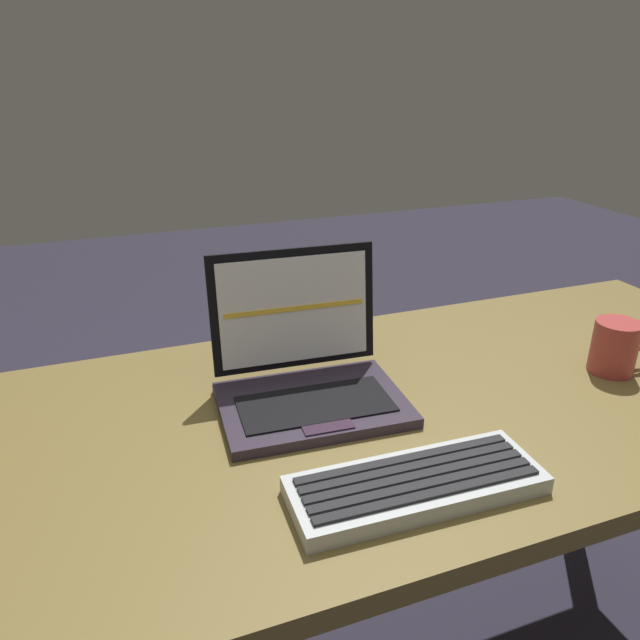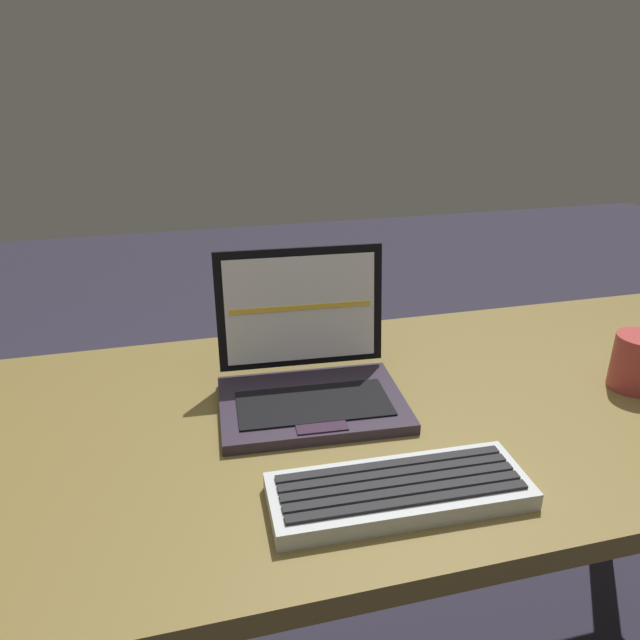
% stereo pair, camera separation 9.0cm
% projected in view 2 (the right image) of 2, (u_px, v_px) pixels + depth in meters
% --- Properties ---
extents(desk, '(1.74, 0.67, 0.72)m').
position_uv_depth(desk, '(358.00, 459.00, 0.99)').
color(desk, brown).
rests_on(desk, ground).
extents(laptop_front, '(0.30, 0.25, 0.23)m').
position_uv_depth(laptop_front, '(308.00, 373.00, 0.97)').
color(laptop_front, '#2B2230').
rests_on(laptop_front, desk).
extents(external_keyboard, '(0.34, 0.13, 0.03)m').
position_uv_depth(external_keyboard, '(399.00, 490.00, 0.75)').
color(external_keyboard, '#B2B8BA').
rests_on(external_keyboard, desk).
extents(coffee_mug, '(0.12, 0.08, 0.10)m').
position_uv_depth(coffee_mug, '(637.00, 362.00, 1.00)').
color(coffee_mug, '#AC3B3A').
rests_on(coffee_mug, desk).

